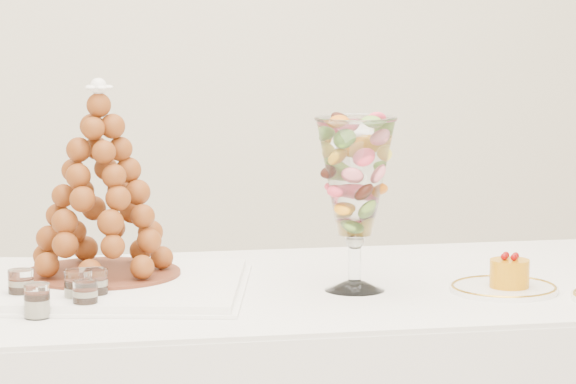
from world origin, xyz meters
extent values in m
cube|color=white|center=(0.03, 0.19, 0.79)|extent=(2.10, 0.89, 0.01)
cube|color=white|center=(-0.30, 0.21, 0.80)|extent=(0.72, 0.59, 0.02)
cylinder|color=white|center=(0.25, 0.13, 0.80)|extent=(0.13, 0.13, 0.02)
cylinder|color=white|center=(0.25, 0.13, 0.86)|extent=(0.03, 0.03, 0.09)
sphere|color=white|center=(0.25, 0.13, 0.90)|extent=(0.04, 0.04, 0.04)
cylinder|color=white|center=(0.56, 0.07, 0.80)|extent=(0.22, 0.22, 0.01)
cylinder|color=white|center=(-0.43, 0.10, 0.83)|extent=(0.06, 0.06, 0.07)
cylinder|color=white|center=(-0.31, 0.05, 0.83)|extent=(0.07, 0.07, 0.07)
cylinder|color=white|center=(-0.28, 0.07, 0.83)|extent=(0.07, 0.07, 0.07)
cylinder|color=white|center=(-0.39, -0.03, 0.83)|extent=(0.06, 0.06, 0.07)
cylinder|color=white|center=(-0.30, -0.01, 0.83)|extent=(0.06, 0.06, 0.06)
cylinder|color=brown|center=(-0.26, 0.26, 0.82)|extent=(0.33, 0.33, 0.01)
cone|color=brown|center=(-0.26, 0.26, 1.02)|extent=(0.29, 0.29, 0.40)
sphere|color=white|center=(-0.26, 0.26, 1.21)|extent=(0.04, 0.04, 0.04)
cylinder|color=orange|center=(0.57, 0.06, 0.83)|extent=(0.08, 0.08, 0.06)
sphere|color=#800404|center=(0.58, 0.07, 0.87)|extent=(0.01, 0.01, 0.01)
sphere|color=#800404|center=(0.56, 0.08, 0.87)|extent=(0.01, 0.01, 0.01)
sphere|color=#800404|center=(0.55, 0.06, 0.87)|extent=(0.01, 0.01, 0.01)
sphere|color=#800404|center=(0.57, 0.05, 0.87)|extent=(0.01, 0.01, 0.01)
camera|label=1|loc=(-0.30, -2.59, 1.40)|focal=85.00mm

